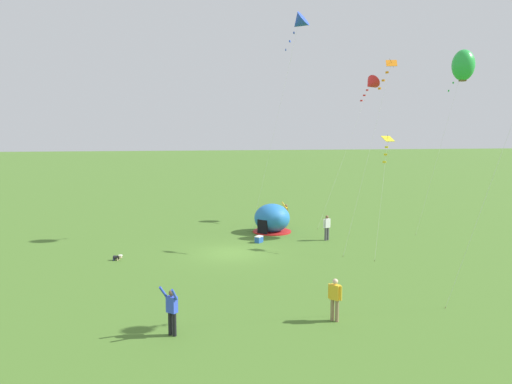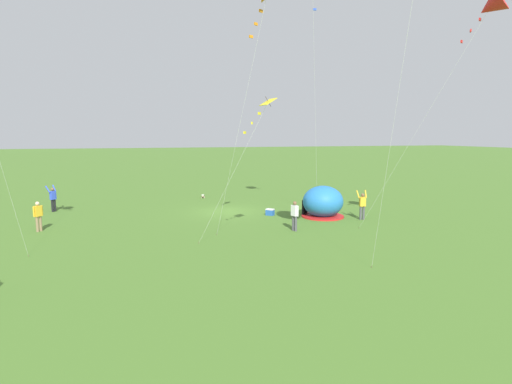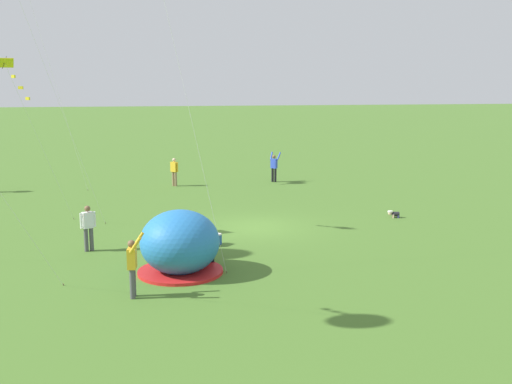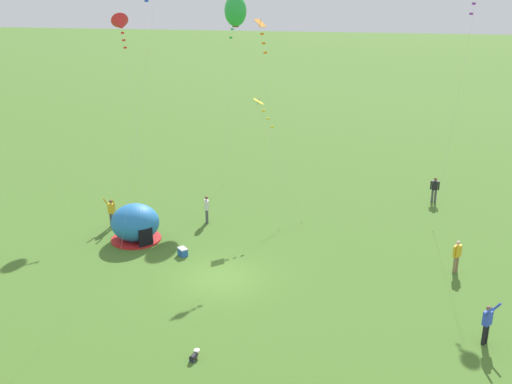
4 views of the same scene
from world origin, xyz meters
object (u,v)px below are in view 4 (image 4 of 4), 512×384
Objects in this scene: person_flying_kite at (112,211)px; kite_green at (235,11)px; toddler_crawling at (195,355)px; kite_orange at (262,34)px; kite_yellow at (262,109)px; cooler_box at (183,252)px; person_with_toddler at (207,208)px; person_center_field at (435,189)px; person_near_tent at (487,322)px; popup_tent at (135,223)px; person_watching_sky at (457,255)px; kite_red at (121,24)px.

person_flying_kite is 0.15× the size of kite_green.
toddler_crawling is 14.59m from person_flying_kite.
person_flying_kite is at bearing -151.65° from kite_orange.
kite_orange is (-0.02, -0.08, 4.37)m from kite_yellow.
cooler_box is 4.73m from person_with_toddler.
person_center_field is 12.74m from kite_yellow.
toddler_crawling is at bearing -81.91° from kite_green.
cooler_box is 0.37× the size of person_center_field.
person_flying_kite is 1.10× the size of person_with_toddler.
person_near_tent reaches higher than cooler_box.
popup_tent reaches higher than person_watching_sky.
person_flying_kite is at bearing 143.78° from popup_tent.
popup_tent is 0.39× the size of kite_yellow.
kite_red is at bearing -178.64° from person_center_field.
person_with_toddler is 13.60m from kite_red.
cooler_box is at bearing -111.40° from kite_yellow.
toddler_crawling is 0.05× the size of kite_orange.
kite_green reaches higher than kite_orange.
kite_green is at bearing 136.07° from person_watching_sky.
kite_orange reaches higher than toddler_crawling.
person_flying_kite is 0.16× the size of kite_orange.
popup_tent is 13.08m from kite_orange.
kite_yellow reaches higher than person_watching_sky.
person_watching_sky is 16.40m from kite_orange.
person_watching_sky is at bearing -89.25° from person_center_field.
person_center_field is (-0.13, 10.21, 0.00)m from person_watching_sky.
person_with_toddler is (-14.33, 10.35, -0.03)m from person_near_tent.
person_with_toddler is at bearing 102.90° from toddler_crawling.
kite_yellow is at bearing -15.90° from kite_red.
kite_red reaches higher than kite_yellow.
person_center_field is (13.82, 6.17, 0.00)m from person_with_toddler.
kite_red reaches higher than person_near_tent.
person_near_tent is 26.97m from kite_green.
person_with_toddler reaches higher than toddler_crawling.
person_near_tent is 28.54m from kite_red.
kite_green is 7.51m from kite_orange.
kite_green is (-14.01, 3.42, 10.92)m from person_center_field.
person_near_tent is 20.07m from kite_orange.
kite_red is at bearing -150.08° from kite_green.
cooler_box is 0.34× the size of person_flying_kite.
kite_orange is at bearing -101.13° from kite_yellow.
person_center_field is at bearing 16.74° from kite_yellow.
person_watching_sky is 10.21m from person_center_field.
kite_yellow reaches higher than person_center_field.
kite_red is at bearing 112.73° from popup_tent.
person_center_field is at bearing 90.75° from person_watching_sky.
person_flying_kite reaches higher than person_watching_sky.
person_flying_kite is 5.61m from person_with_toddler.
person_near_tent is (14.43, -5.69, 0.78)m from cooler_box.
toddler_crawling is 0.29× the size of person_flying_kite.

